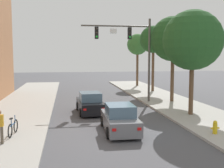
# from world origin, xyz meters

# --- Properties ---
(ground_plane) EXTENTS (120.00, 120.00, 0.00)m
(ground_plane) POSITION_xyz_m (0.00, 0.00, 0.00)
(ground_plane) COLOR #4C4C51
(sidewalk_right) EXTENTS (5.00, 60.00, 0.15)m
(sidewalk_right) POSITION_xyz_m (6.50, 0.00, 0.07)
(sidewalk_right) COLOR #A8A59E
(sidewalk_right) RESTS_ON ground
(traffic_signal_mast) EXTENTS (6.27, 0.38, 7.50)m
(traffic_signal_mast) POSITION_xyz_m (2.85, 9.45, 5.33)
(traffic_signal_mast) COLOR #514C47
(traffic_signal_mast) RESTS_ON sidewalk_right
(car_lead_black) EXTENTS (1.99, 4.31, 1.60)m
(car_lead_black) POSITION_xyz_m (-1.15, 5.63, 0.72)
(car_lead_black) COLOR black
(car_lead_black) RESTS_ON ground
(car_following_grey) EXTENTS (1.88, 4.26, 1.60)m
(car_following_grey) POSITION_xyz_m (0.07, 0.07, 0.72)
(car_following_grey) COLOR slate
(car_following_grey) RESTS_ON ground
(bicycle_leaning) EXTENTS (0.23, 1.77, 0.98)m
(bicycle_leaning) POSITION_xyz_m (-5.72, -0.18, 0.54)
(bicycle_leaning) COLOR black
(bicycle_leaning) RESTS_ON sidewalk_left
(fire_hydrant) EXTENTS (0.48, 0.24, 0.72)m
(fire_hydrant) POSITION_xyz_m (4.96, -1.66, 0.51)
(fire_hydrant) COLOR gold
(fire_hydrant) RESTS_ON sidewalk_right
(street_tree_nearest) EXTENTS (4.22, 4.22, 7.38)m
(street_tree_nearest) POSITION_xyz_m (5.87, 3.32, 5.40)
(street_tree_nearest) COLOR brown
(street_tree_nearest) RESTS_ON sidewalk_right
(street_tree_second) EXTENTS (4.07, 4.07, 7.74)m
(street_tree_second) POSITION_xyz_m (6.72, 9.16, 5.83)
(street_tree_second) COLOR brown
(street_tree_second) RESTS_ON sidewalk_right
(street_tree_third) EXTENTS (3.18, 3.18, 7.69)m
(street_tree_third) POSITION_xyz_m (7.26, 16.71, 6.19)
(street_tree_third) COLOR brown
(street_tree_third) RESTS_ON sidewalk_right
(street_tree_farthest) EXTENTS (2.90, 2.90, 7.21)m
(street_tree_farthest) POSITION_xyz_m (6.94, 22.90, 5.84)
(street_tree_farthest) COLOR brown
(street_tree_farthest) RESTS_ON sidewalk_right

